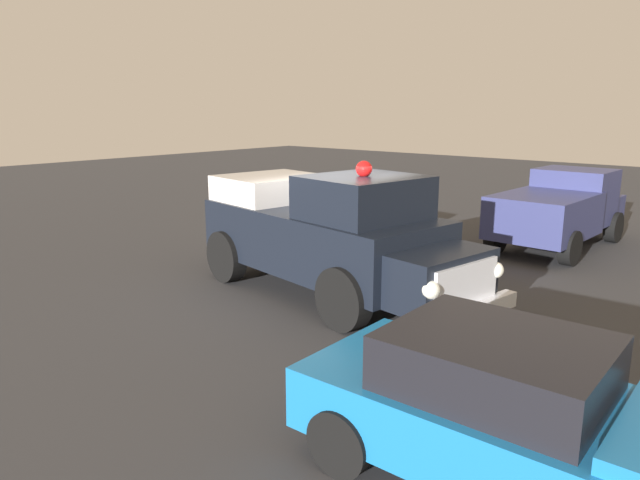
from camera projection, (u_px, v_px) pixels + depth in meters
ground_plane at (331, 292)px, 11.19m from camera, size 60.00×60.00×0.00m
vintage_fire_truck at (328, 233)px, 10.82m from camera, size 6.21×3.13×2.59m
classic_hot_rod at (530, 420)px, 5.23m from camera, size 4.42×2.03×1.46m
parked_pickup at (560, 208)px, 14.62m from camera, size 2.14×4.85×1.90m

